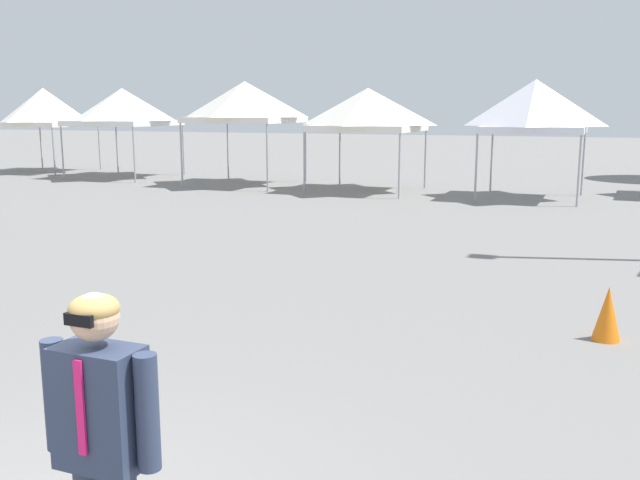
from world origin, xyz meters
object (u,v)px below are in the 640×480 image
canopy_tent_center (368,110)px  person_foreground (102,444)px  traffic_cone_lot_center (608,313)px  canopy_tent_behind_left (245,102)px  canopy_tent_behind_right (535,106)px  canopy_tent_far_left (123,107)px  canopy_tent_behind_center (44,107)px

canopy_tent_center → person_foreground: (4.71, -19.13, -1.57)m
person_foreground → traffic_cone_lot_center: 6.34m
canopy_tent_behind_left → canopy_tent_behind_right: 9.69m
person_foreground → canopy_tent_behind_left: bearing=115.5°
canopy_tent_behind_right → traffic_cone_lot_center: (1.95, -13.20, -2.39)m
canopy_tent_far_left → canopy_tent_center: 10.30m
canopy_tent_center → person_foreground: size_ratio=1.86×
canopy_tent_center → person_foreground: canopy_tent_center is taller
canopy_tent_far_left → canopy_tent_center: canopy_tent_far_left is taller
canopy_tent_center → canopy_tent_behind_right: canopy_tent_behind_right is taller
canopy_tent_behind_center → canopy_tent_behind_left: canopy_tent_behind_left is taller
canopy_tent_behind_center → canopy_tent_far_left: (4.60, -0.82, 0.00)m
traffic_cone_lot_center → canopy_tent_center: bearing=118.1°
canopy_tent_behind_right → person_foreground: bearing=-91.3°
canopy_tent_center → person_foreground: 19.76m
person_foreground → canopy_tent_center: bearing=103.8°
canopy_tent_behind_center → canopy_tent_far_left: canopy_tent_behind_center is taller
canopy_tent_behind_left → traffic_cone_lot_center: canopy_tent_behind_left is taller
canopy_tent_center → canopy_tent_behind_right: (5.13, -0.10, 0.10)m
canopy_tent_behind_center → canopy_tent_behind_left: (10.30, -1.60, 0.16)m
canopy_tent_behind_left → person_foreground: canopy_tent_behind_left is taller
canopy_tent_far_left → person_foreground: size_ratio=1.93×
canopy_tent_behind_left → canopy_tent_behind_center: bearing=171.1°
canopy_tent_behind_left → canopy_tent_center: 4.56m
canopy_tent_far_left → traffic_cone_lot_center: bearing=-39.7°
canopy_tent_far_left → canopy_tent_behind_left: size_ratio=0.96×
traffic_cone_lot_center → canopy_tent_behind_center: bearing=145.3°
canopy_tent_behind_center → person_foreground: (19.55, -21.03, -1.67)m
canopy_tent_far_left → traffic_cone_lot_center: canopy_tent_far_left is taller
canopy_tent_behind_left → canopy_tent_center: (4.54, -0.30, -0.26)m
canopy_tent_behind_left → canopy_tent_far_left: bearing=172.2°
canopy_tent_behind_left → traffic_cone_lot_center: bearing=-49.5°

